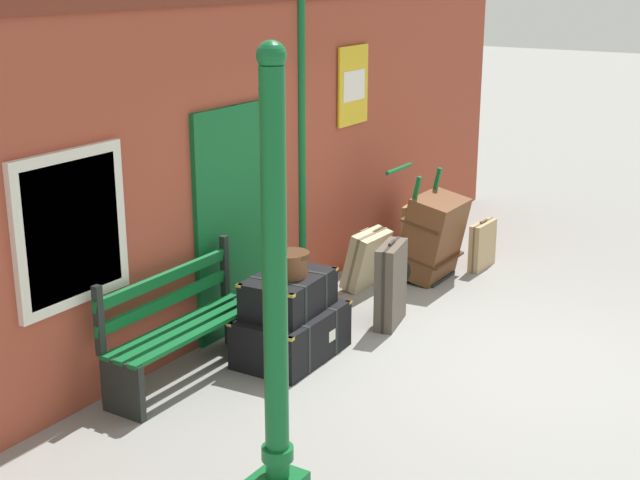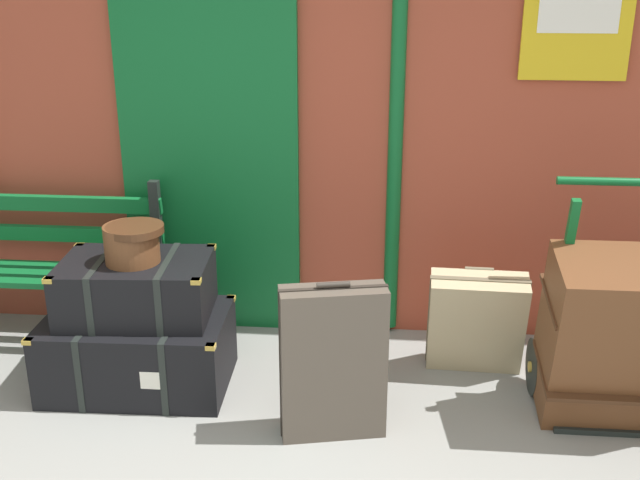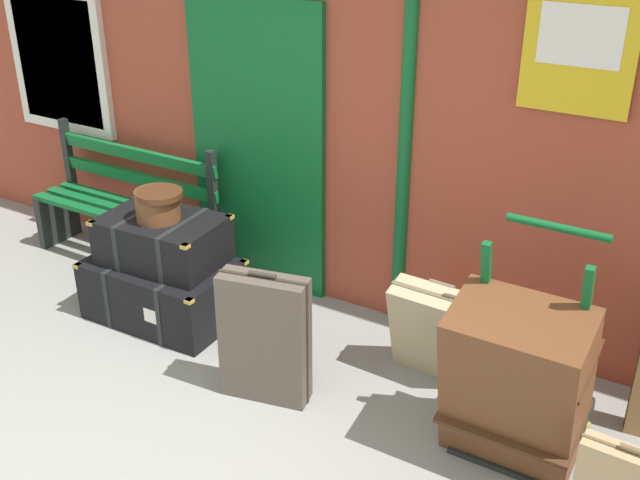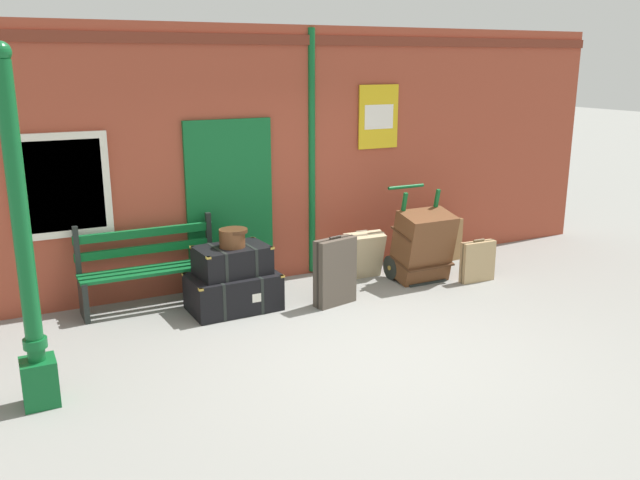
{
  "view_description": "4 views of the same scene",
  "coord_description": "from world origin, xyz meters",
  "px_view_note": "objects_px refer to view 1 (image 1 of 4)",
  "views": [
    {
      "loc": [
        -6.84,
        -2.45,
        3.28
      ],
      "look_at": [
        0.02,
        1.87,
        0.81
      ],
      "focal_mm": 50.72,
      "sensor_mm": 36.0,
      "label": 1
    },
    {
      "loc": [
        0.52,
        -2.04,
        2.23
      ],
      "look_at": [
        0.16,
        1.91,
        0.8
      ],
      "focal_mm": 42.43,
      "sensor_mm": 36.0,
      "label": 2
    },
    {
      "loc": [
        2.46,
        -1.74,
        2.82
      ],
      "look_at": [
        0.26,
        1.92,
        0.74
      ],
      "focal_mm": 42.65,
      "sensor_mm": 36.0,
      "label": 3
    },
    {
      "loc": [
        -3.21,
        -5.29,
        2.77
      ],
      "look_at": [
        0.37,
        1.81,
        0.64
      ],
      "focal_mm": 37.52,
      "sensor_mm": 36.0,
      "label": 4
    }
  ],
  "objects_px": {
    "lamp_post": "(276,366)",
    "round_hatbox": "(291,263)",
    "steamer_trunk_middle": "(289,293)",
    "suitcase_oxblood": "(366,259)",
    "suitcase_slate": "(482,245)",
    "suitcase_olive": "(415,227)",
    "platform_bench": "(182,327)",
    "suitcase_cream": "(391,285)",
    "porters_trolley": "(417,252)",
    "large_brown_trunk": "(433,237)",
    "steamer_trunk_base": "(291,334)"
  },
  "relations": [
    {
      "from": "suitcase_cream",
      "to": "suitcase_oxblood",
      "type": "relative_size",
      "value": 1.3
    },
    {
      "from": "suitcase_slate",
      "to": "suitcase_olive",
      "type": "xyz_separation_m",
      "value": [
        0.15,
        0.92,
        0.04
      ]
    },
    {
      "from": "suitcase_olive",
      "to": "lamp_post",
      "type": "bearing_deg",
      "value": -161.58
    },
    {
      "from": "large_brown_trunk",
      "to": "suitcase_oxblood",
      "type": "height_order",
      "value": "large_brown_trunk"
    },
    {
      "from": "suitcase_oxblood",
      "to": "steamer_trunk_base",
      "type": "bearing_deg",
      "value": -170.28
    },
    {
      "from": "suitcase_cream",
      "to": "suitcase_slate",
      "type": "xyz_separation_m",
      "value": [
        2.04,
        -0.08,
        -0.13
      ]
    },
    {
      "from": "steamer_trunk_middle",
      "to": "suitcase_cream",
      "type": "xyz_separation_m",
      "value": [
        1.11,
        -0.41,
        -0.18
      ]
    },
    {
      "from": "lamp_post",
      "to": "platform_bench",
      "type": "bearing_deg",
      "value": 54.36
    },
    {
      "from": "steamer_trunk_base",
      "to": "suitcase_slate",
      "type": "xyz_separation_m",
      "value": [
        3.17,
        -0.46,
        0.06
      ]
    },
    {
      "from": "suitcase_slate",
      "to": "round_hatbox",
      "type": "bearing_deg",
      "value": 171.48
    },
    {
      "from": "steamer_trunk_middle",
      "to": "suitcase_olive",
      "type": "height_order",
      "value": "steamer_trunk_middle"
    },
    {
      "from": "steamer_trunk_middle",
      "to": "platform_bench",
      "type": "bearing_deg",
      "value": 149.01
    },
    {
      "from": "steamer_trunk_base",
      "to": "suitcase_cream",
      "type": "height_order",
      "value": "suitcase_cream"
    },
    {
      "from": "porters_trolley",
      "to": "large_brown_trunk",
      "type": "relative_size",
      "value": 1.26
    },
    {
      "from": "steamer_trunk_middle",
      "to": "suitcase_cream",
      "type": "relative_size",
      "value": 1.01
    },
    {
      "from": "steamer_trunk_middle",
      "to": "porters_trolley",
      "type": "bearing_deg",
      "value": 0.12
    },
    {
      "from": "steamer_trunk_base",
      "to": "round_hatbox",
      "type": "bearing_deg",
      "value": 39.32
    },
    {
      "from": "steamer_trunk_middle",
      "to": "round_hatbox",
      "type": "distance_m",
      "value": 0.28
    },
    {
      "from": "suitcase_cream",
      "to": "suitcase_olive",
      "type": "bearing_deg",
      "value": 20.75
    },
    {
      "from": "platform_bench",
      "to": "lamp_post",
      "type": "bearing_deg",
      "value": -125.64
    },
    {
      "from": "porters_trolley",
      "to": "suitcase_cream",
      "type": "xyz_separation_m",
      "value": [
        -1.4,
        -0.41,
        0.13
      ]
    },
    {
      "from": "platform_bench",
      "to": "porters_trolley",
      "type": "xyz_separation_m",
      "value": [
        3.34,
        -0.49,
        -0.17
      ]
    },
    {
      "from": "porters_trolley",
      "to": "suitcase_slate",
      "type": "height_order",
      "value": "porters_trolley"
    },
    {
      "from": "round_hatbox",
      "to": "suitcase_olive",
      "type": "distance_m",
      "value": 3.37
    },
    {
      "from": "porters_trolley",
      "to": "suitcase_oxblood",
      "type": "distance_m",
      "value": 0.69
    },
    {
      "from": "steamer_trunk_middle",
      "to": "suitcase_oxblood",
      "type": "distance_m",
      "value": 1.93
    },
    {
      "from": "suitcase_oxblood",
      "to": "suitcase_olive",
      "type": "xyz_separation_m",
      "value": [
        1.42,
        0.13,
        -0.01
      ]
    },
    {
      "from": "round_hatbox",
      "to": "suitcase_cream",
      "type": "height_order",
      "value": "round_hatbox"
    },
    {
      "from": "lamp_post",
      "to": "round_hatbox",
      "type": "bearing_deg",
      "value": 32.26
    },
    {
      "from": "steamer_trunk_base",
      "to": "large_brown_trunk",
      "type": "relative_size",
      "value": 1.08
    },
    {
      "from": "platform_bench",
      "to": "large_brown_trunk",
      "type": "xyz_separation_m",
      "value": [
        3.34,
        -0.67,
        0.03
      ]
    },
    {
      "from": "suitcase_oxblood",
      "to": "suitcase_slate",
      "type": "bearing_deg",
      "value": -31.71
    },
    {
      "from": "round_hatbox",
      "to": "large_brown_trunk",
      "type": "distance_m",
      "value": 2.54
    },
    {
      "from": "steamer_trunk_base",
      "to": "round_hatbox",
      "type": "height_order",
      "value": "round_hatbox"
    },
    {
      "from": "steamer_trunk_middle",
      "to": "suitcase_oxblood",
      "type": "relative_size",
      "value": 1.32
    },
    {
      "from": "large_brown_trunk",
      "to": "suitcase_cream",
      "type": "relative_size",
      "value": 1.14
    },
    {
      "from": "platform_bench",
      "to": "suitcase_oxblood",
      "type": "relative_size",
      "value": 2.5
    },
    {
      "from": "steamer_trunk_base",
      "to": "steamer_trunk_middle",
      "type": "relative_size",
      "value": 1.21
    },
    {
      "from": "lamp_post",
      "to": "suitcase_slate",
      "type": "height_order",
      "value": "lamp_post"
    },
    {
      "from": "steamer_trunk_middle",
      "to": "suitcase_cream",
      "type": "bearing_deg",
      "value": -20.06
    },
    {
      "from": "steamer_trunk_middle",
      "to": "large_brown_trunk",
      "type": "bearing_deg",
      "value": -3.86
    },
    {
      "from": "steamer_trunk_base",
      "to": "suitcase_slate",
      "type": "relative_size",
      "value": 1.8
    },
    {
      "from": "suitcase_oxblood",
      "to": "lamp_post",
      "type": "bearing_deg",
      "value": -157.39
    },
    {
      "from": "suitcase_oxblood",
      "to": "suitcase_olive",
      "type": "bearing_deg",
      "value": 5.31
    },
    {
      "from": "platform_bench",
      "to": "suitcase_slate",
      "type": "relative_size",
      "value": 2.81
    },
    {
      "from": "suitcase_oxblood",
      "to": "suitcase_olive",
      "type": "height_order",
      "value": "suitcase_oxblood"
    },
    {
      "from": "steamer_trunk_middle",
      "to": "suitcase_oxblood",
      "type": "bearing_deg",
      "value": 8.83
    },
    {
      "from": "steamer_trunk_middle",
      "to": "steamer_trunk_base",
      "type": "bearing_deg",
      "value": -107.79
    },
    {
      "from": "porters_trolley",
      "to": "suitcase_oxblood",
      "type": "bearing_deg",
      "value": 155.42
    },
    {
      "from": "platform_bench",
      "to": "suitcase_olive",
      "type": "distance_m",
      "value": 4.13
    }
  ]
}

